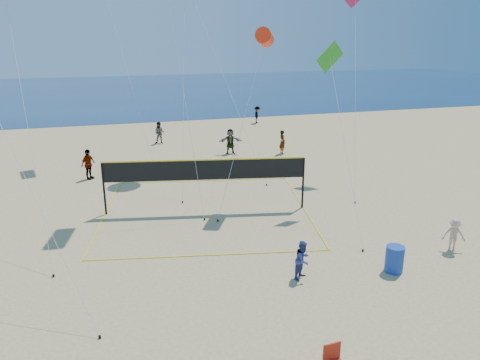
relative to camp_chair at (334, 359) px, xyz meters
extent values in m
cube|color=navy|center=(-0.46, 62.12, -0.51)|extent=(140.00, 50.00, 0.03)
imported|color=navy|center=(1.25, 5.00, 0.21)|extent=(0.90, 0.88, 1.47)
imported|color=#CEA989|center=(8.12, 5.41, 0.18)|extent=(1.05, 0.90, 1.41)
imported|color=gray|center=(-6.62, 19.64, 0.41)|extent=(1.05, 1.13, 1.87)
imported|color=gray|center=(3.26, 23.29, 0.39)|extent=(1.76, 0.78, 1.83)
imported|color=gray|center=(6.90, 22.17, 0.35)|extent=(0.45, 0.66, 1.76)
imported|color=gray|center=(-1.39, 27.91, 0.34)|extent=(1.02, 0.92, 1.74)
imported|color=gray|center=(8.72, 33.94, 0.29)|extent=(0.94, 1.21, 1.64)
cube|color=#B42A14|center=(-0.01, 0.11, 0.16)|extent=(0.51, 0.09, 0.51)
cylinder|color=#193DA2|center=(4.76, 4.51, -0.01)|extent=(0.82, 0.82, 1.03)
cylinder|color=black|center=(-5.68, 13.42, 0.79)|extent=(0.10, 0.10, 2.64)
cylinder|color=black|center=(4.05, 11.64, 0.79)|extent=(0.10, 0.10, 2.64)
cube|color=black|center=(-0.82, 12.53, 1.61)|extent=(9.73, 1.80, 0.99)
cube|color=yellow|center=(-0.82, 12.53, 2.14)|extent=(9.73, 1.81, 0.06)
cube|color=yellow|center=(-1.71, 7.67, -0.52)|extent=(9.93, 1.86, 0.02)
cube|color=yellow|center=(0.07, 17.40, -0.52)|extent=(9.93, 1.86, 0.02)
cylinder|color=silver|center=(-8.49, 11.92, 4.96)|extent=(1.77, 8.78, 10.89)
cylinder|color=black|center=(-7.61, 7.54, -0.48)|extent=(0.08, 0.08, 0.10)
cylinder|color=silver|center=(-1.75, 13.30, 6.44)|extent=(1.24, 3.95, 13.83)
cylinder|color=black|center=(-1.14, 11.34, -0.48)|extent=(0.08, 0.08, 0.10)
cylinder|color=#FF2E0E|center=(2.52, 13.54, 7.85)|extent=(1.47, 2.00, 1.01)
cylinder|color=silver|center=(0.98, 12.27, 3.68)|extent=(3.09, 2.55, 8.33)
cylinder|color=black|center=(-0.55, 11.01, -0.48)|extent=(0.08, 0.08, 0.10)
cylinder|color=silver|center=(-7.71, 6.23, 3.28)|extent=(3.56, 5.86, 7.52)
cylinder|color=black|center=(-5.94, 3.31, -0.48)|extent=(0.08, 0.08, 0.10)
cube|color=green|center=(5.38, 12.14, 6.95)|extent=(1.56, 0.30, 1.56)
cylinder|color=silver|center=(4.94, 9.22, 3.23)|extent=(0.90, 5.86, 7.43)
cylinder|color=black|center=(4.50, 6.30, -0.48)|extent=(0.08, 0.08, 0.10)
cylinder|color=silver|center=(8.24, 14.52, 4.88)|extent=(2.57, 6.22, 10.72)
cylinder|color=black|center=(6.96, 11.42, -0.48)|extent=(0.08, 0.08, 0.10)
cylinder|color=silver|center=(-0.92, 17.56, 5.49)|extent=(1.74, 7.24, 11.95)
cylinder|color=black|center=(-1.78, 13.95, -0.48)|extent=(0.08, 0.08, 0.10)
cylinder|color=silver|center=(1.80, 19.84, 5.87)|extent=(3.27, 8.72, 12.71)
cylinder|color=black|center=(3.43, 15.49, -0.48)|extent=(0.08, 0.08, 0.10)
cylinder|color=silver|center=(-3.91, 22.45, 6.26)|extent=(2.65, 6.78, 13.49)
cylinder|color=black|center=(-2.60, 19.07, -0.48)|extent=(0.08, 0.08, 0.10)
camera|label=1|loc=(-5.11, -9.14, 8.22)|focal=35.00mm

